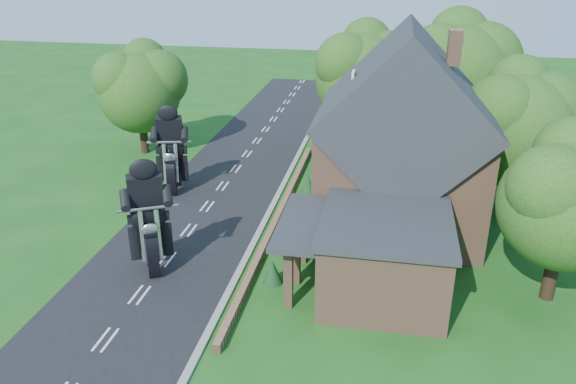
% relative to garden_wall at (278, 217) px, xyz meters
% --- Properties ---
extents(ground, '(120.00, 120.00, 0.00)m').
position_rel_garden_wall_xyz_m(ground, '(-4.30, -5.00, -0.20)').
color(ground, '#164B15').
rests_on(ground, ground).
extents(road, '(7.00, 80.00, 0.02)m').
position_rel_garden_wall_xyz_m(road, '(-4.30, -5.00, -0.19)').
color(road, black).
rests_on(road, ground).
extents(kerb, '(0.30, 80.00, 0.12)m').
position_rel_garden_wall_xyz_m(kerb, '(-0.65, -5.00, -0.14)').
color(kerb, gray).
rests_on(kerb, ground).
extents(garden_wall, '(0.30, 22.00, 0.40)m').
position_rel_garden_wall_xyz_m(garden_wall, '(0.00, 0.00, 0.00)').
color(garden_wall, '#93674A').
rests_on(garden_wall, ground).
extents(house, '(9.54, 8.64, 10.24)m').
position_rel_garden_wall_xyz_m(house, '(6.19, 1.00, 4.14)').
color(house, '#93674A').
rests_on(house, ground).
extents(annex, '(7.05, 5.94, 3.44)m').
position_rel_garden_wall_xyz_m(annex, '(5.57, -5.80, 1.57)').
color(annex, '#93674A').
rests_on(annex, ground).
extents(tree_house_right, '(6.51, 6.00, 8.40)m').
position_rel_garden_wall_xyz_m(tree_house_right, '(12.35, 3.62, 4.99)').
color(tree_house_right, black).
rests_on(tree_house_right, ground).
extents(tree_behind_house, '(7.81, 7.20, 10.08)m').
position_rel_garden_wall_xyz_m(tree_behind_house, '(9.88, 11.14, 6.03)').
color(tree_behind_house, black).
rests_on(tree_behind_house, ground).
extents(tree_behind_left, '(6.94, 6.40, 9.16)m').
position_rel_garden_wall_xyz_m(tree_behind_left, '(3.86, 12.13, 5.53)').
color(tree_behind_left, black).
rests_on(tree_behind_left, ground).
extents(tree_far_road, '(6.08, 5.60, 7.84)m').
position_rel_garden_wall_xyz_m(tree_far_road, '(-11.16, 9.11, 4.64)').
color(tree_far_road, black).
rests_on(tree_far_road, ground).
extents(shrub_a, '(0.90, 0.90, 1.10)m').
position_rel_garden_wall_xyz_m(shrub_a, '(1.00, -6.00, 0.35)').
color(shrub_a, '#103519').
rests_on(shrub_a, ground).
extents(shrub_b, '(0.90, 0.90, 1.10)m').
position_rel_garden_wall_xyz_m(shrub_b, '(1.00, -3.50, 0.35)').
color(shrub_b, '#103519').
rests_on(shrub_b, ground).
extents(shrub_c, '(0.90, 0.90, 1.10)m').
position_rel_garden_wall_xyz_m(shrub_c, '(1.00, -1.00, 0.35)').
color(shrub_c, '#103519').
rests_on(shrub_c, ground).
extents(shrub_d, '(0.90, 0.90, 1.10)m').
position_rel_garden_wall_xyz_m(shrub_d, '(1.00, 4.00, 0.35)').
color(shrub_d, '#103519').
rests_on(shrub_d, ground).
extents(shrub_e, '(0.90, 0.90, 1.10)m').
position_rel_garden_wall_xyz_m(shrub_e, '(1.00, 6.50, 0.35)').
color(shrub_e, '#103519').
rests_on(shrub_e, ground).
extents(shrub_f, '(0.90, 0.90, 1.10)m').
position_rel_garden_wall_xyz_m(shrub_f, '(1.00, 9.00, 0.35)').
color(shrub_f, '#103519').
rests_on(shrub_f, ground).
extents(motorcycle_lead, '(1.17, 1.75, 1.62)m').
position_rel_garden_wall_xyz_m(motorcycle_lead, '(-4.53, -5.93, 0.61)').
color(motorcycle_lead, black).
rests_on(motorcycle_lead, ground).
extents(motorcycle_follow, '(0.81, 1.77, 1.60)m').
position_rel_garden_wall_xyz_m(motorcycle_follow, '(-6.91, 2.80, 0.60)').
color(motorcycle_follow, black).
rests_on(motorcycle_follow, ground).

